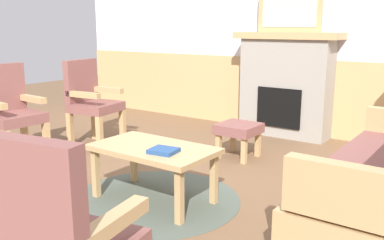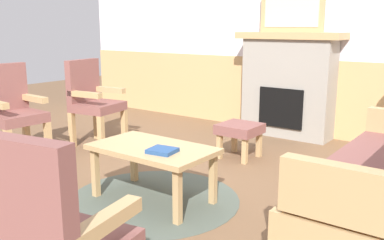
{
  "view_description": "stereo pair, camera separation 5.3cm",
  "coord_description": "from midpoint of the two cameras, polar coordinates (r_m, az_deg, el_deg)",
  "views": [
    {
      "loc": [
        2.11,
        -2.59,
        1.34
      ],
      "look_at": [
        0.0,
        0.35,
        0.55
      ],
      "focal_mm": 39.83,
      "sensor_mm": 36.0,
      "label": 1
    },
    {
      "loc": [
        2.15,
        -2.56,
        1.34
      ],
      "look_at": [
        0.0,
        0.35,
        0.55
      ],
      "focal_mm": 39.83,
      "sensor_mm": 36.0,
      "label": 2
    }
  ],
  "objects": [
    {
      "name": "ground_plane",
      "position": [
        3.6,
        -2.93,
        -9.55
      ],
      "size": [
        14.0,
        14.0,
        0.0
      ],
      "primitive_type": "plane",
      "color": "brown"
    },
    {
      "name": "armchair_by_window_left",
      "position": [
        4.67,
        -22.69,
        1.48
      ],
      "size": [
        0.5,
        0.5,
        0.98
      ],
      "color": "tan",
      "rests_on": "ground_plane"
    },
    {
      "name": "armchair_front_center",
      "position": [
        1.79,
        -17.77,
        -15.04
      ],
      "size": [
        0.56,
        0.56,
        0.98
      ],
      "color": "tan",
      "rests_on": "ground_plane"
    },
    {
      "name": "fireplace",
      "position": [
        5.41,
        13.02,
        4.72
      ],
      "size": [
        1.3,
        0.44,
        1.28
      ],
      "color": "gray",
      "rests_on": "ground_plane"
    },
    {
      "name": "footstool",
      "position": [
        4.45,
        6.75,
        -1.49
      ],
      "size": [
        0.4,
        0.4,
        0.36
      ],
      "color": "tan",
      "rests_on": "ground_plane"
    },
    {
      "name": "book_on_table",
      "position": [
        3.14,
        -3.51,
        -4.11
      ],
      "size": [
        0.22,
        0.2,
        0.03
      ],
      "primitive_type": "cube",
      "rotation": [
        0.0,
        0.0,
        0.15
      ],
      "color": "navy",
      "rests_on": "coffee_table"
    },
    {
      "name": "wall_back",
      "position": [
        5.59,
        14.4,
        11.66
      ],
      "size": [
        7.2,
        0.14,
        2.7
      ],
      "color": "white",
      "rests_on": "ground_plane"
    },
    {
      "name": "round_rug",
      "position": [
        3.45,
        -4.73,
        -10.53
      ],
      "size": [
        1.37,
        1.37,
        0.01
      ],
      "primitive_type": "cylinder",
      "color": "#4C564C",
      "rests_on": "ground_plane"
    },
    {
      "name": "framed_picture",
      "position": [
        5.37,
        13.5,
        14.36
      ],
      "size": [
        0.8,
        0.04,
        0.56
      ],
      "color": "tan",
      "rests_on": "fireplace"
    },
    {
      "name": "coffee_table",
      "position": [
        3.32,
        -4.85,
        -4.44
      ],
      "size": [
        0.96,
        0.56,
        0.44
      ],
      "color": "tan",
      "rests_on": "ground_plane"
    },
    {
      "name": "armchair_near_fireplace",
      "position": [
        5.01,
        -12.89,
        2.82
      ],
      "size": [
        0.54,
        0.54,
        0.98
      ],
      "color": "tan",
      "rests_on": "ground_plane"
    }
  ]
}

